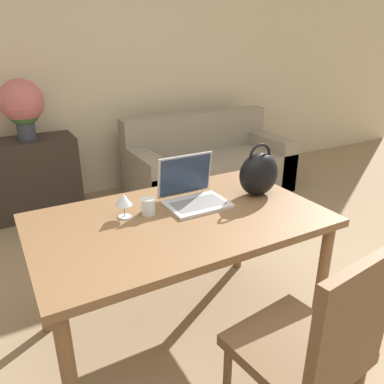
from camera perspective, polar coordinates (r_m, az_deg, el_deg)
The scene contains 10 objects.
wall_back at distance 3.97m, azimuth -17.45°, elevation 18.40°, with size 10.00×0.06×2.70m.
dining_table at distance 1.92m, azimuth -1.93°, elevation -5.91°, with size 1.45×0.88×0.72m.
chair at distance 1.56m, azimuth 18.27°, elevation -21.22°, with size 0.49×0.49×0.92m.
couch at distance 4.01m, azimuth 2.49°, elevation 3.86°, with size 1.70×0.81×0.82m.
sideboard at distance 3.77m, azimuth -23.84°, elevation 1.94°, with size 0.91×0.40×0.73m.
laptop at distance 2.03m, azimuth -0.06°, elevation 0.26°, with size 0.33×0.28×0.25m.
drinking_glass at distance 1.90m, azimuth -6.69°, elevation -2.22°, with size 0.07×0.07×0.09m.
wine_glass at distance 1.87m, azimuth -10.39°, elevation -1.26°, with size 0.08×0.08×0.13m.
handbag at distance 2.14m, azimuth 10.13°, elevation 2.77°, with size 0.24×0.17×0.30m.
flower_vase at distance 3.59m, azimuth -24.48°, elevation 11.95°, with size 0.37×0.37×0.52m.
Camera 1 is at (-0.87, -0.77, 1.55)m, focal length 35.00 mm.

